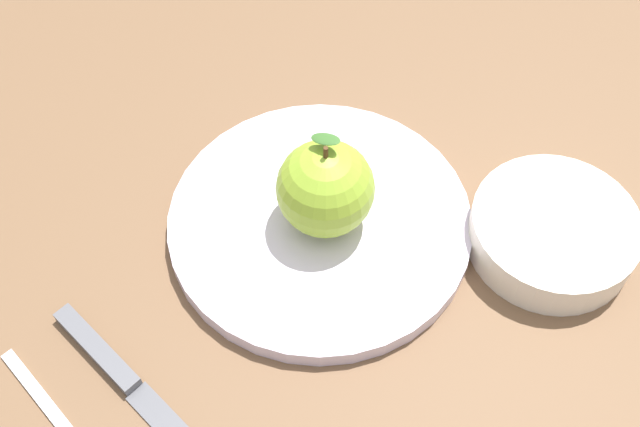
{
  "coord_description": "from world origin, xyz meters",
  "views": [
    {
      "loc": [
        -0.31,
        -0.03,
        0.52
      ],
      "look_at": [
        0.04,
        -0.03,
        0.02
      ],
      "focal_mm": 43.31,
      "sensor_mm": 36.0,
      "label": 1
    }
  ],
  "objects": [
    {
      "name": "ground_plane",
      "position": [
        0.0,
        0.0,
        0.0
      ],
      "size": [
        2.4,
        2.4,
        0.0
      ],
      "primitive_type": "plane",
      "color": "brown"
    },
    {
      "name": "dinner_plate",
      "position": [
        0.04,
        -0.03,
        0.01
      ],
      "size": [
        0.25,
        0.25,
        0.02
      ],
      "color": "silver",
      "rests_on": "ground_plane"
    },
    {
      "name": "apple",
      "position": [
        0.04,
        -0.03,
        0.05
      ],
      "size": [
        0.08,
        0.08,
        0.09
      ],
      "color": "#8CB22D",
      "rests_on": "dinner_plate"
    },
    {
      "name": "side_bowl",
      "position": [
        0.03,
        -0.21,
        0.02
      ],
      "size": [
        0.13,
        0.13,
        0.03
      ],
      "color": "silver",
      "rests_on": "ground_plane"
    },
    {
      "name": "knife",
      "position": [
        -0.1,
        0.1,
        0.0
      ],
      "size": [
        0.17,
        0.18,
        0.01
      ],
      "color": "#59595E",
      "rests_on": "ground_plane"
    }
  ]
}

